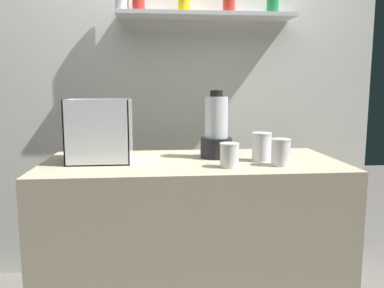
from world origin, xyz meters
TOP-DOWN VIEW (x-y plane):
  - counter at (0.00, 0.00)m, footprint 1.40×0.64m
  - back_wall_unit at (0.00, 0.77)m, footprint 2.60×0.24m
  - carrot_display_bin at (-0.43, 0.03)m, footprint 0.28×0.24m
  - blender_pitcher at (0.13, 0.07)m, footprint 0.16×0.16m
  - juice_cup_mango_far_left at (0.15, -0.17)m, footprint 0.08×0.08m
  - juice_cup_pomegranate_left at (0.33, -0.04)m, footprint 0.09×0.09m
  - juice_cup_carrot_middle at (0.38, -0.15)m, footprint 0.09×0.09m

SIDE VIEW (x-z plane):
  - counter at x=0.00m, z-range 0.00..0.90m
  - juice_cup_mango_far_left at x=0.15m, z-range 0.89..1.00m
  - juice_cup_carrot_middle at x=0.38m, z-range 0.89..1.02m
  - juice_cup_pomegranate_left at x=0.33m, z-range 0.90..1.03m
  - carrot_display_bin at x=-0.43m, z-range 0.84..1.13m
  - blender_pitcher at x=0.13m, z-range 0.87..1.20m
  - back_wall_unit at x=0.00m, z-range 0.02..2.52m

